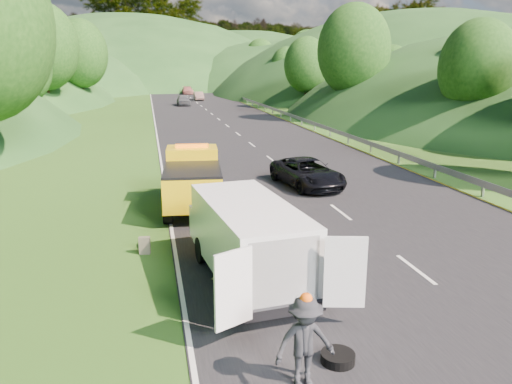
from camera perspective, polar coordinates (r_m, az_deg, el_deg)
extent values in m
plane|color=#38661E|center=(16.25, 4.92, -7.00)|extent=(320.00, 320.00, 0.00)
cube|color=black|center=(55.27, -4.28, 8.29)|extent=(14.00, 200.00, 0.02)
cube|color=gray|center=(68.82, 0.36, 9.53)|extent=(0.06, 140.00, 1.52)
cylinder|color=black|center=(23.13, -9.56, 0.69)|extent=(0.44, 1.03, 1.01)
cylinder|color=black|center=(23.12, -4.82, 0.84)|extent=(0.44, 1.03, 1.01)
cylinder|color=black|center=(19.24, -10.04, -2.14)|extent=(0.44, 1.03, 1.01)
cylinder|color=black|center=(19.23, -4.33, -1.97)|extent=(0.44, 1.03, 1.01)
cube|color=yellow|center=(22.06, -7.27, 2.66)|extent=(2.30, 1.80, 1.91)
cube|color=yellow|center=(19.91, -7.25, 0.62)|extent=(2.51, 3.61, 1.31)
cube|color=black|center=(19.75, -7.31, 2.61)|extent=(2.51, 3.61, 0.10)
cube|color=black|center=(23.36, -7.22, 1.93)|extent=(2.11, 1.38, 0.71)
cube|color=black|center=(23.99, -7.21, 1.77)|extent=(2.13, 0.39, 0.50)
cube|color=yellow|center=(23.57, -7.27, 3.67)|extent=(2.08, 0.97, 1.10)
cube|color=orange|center=(21.88, -7.35, 5.24)|extent=(1.43, 0.38, 0.16)
cube|color=black|center=(22.69, -7.29, 3.89)|extent=(1.91, 0.25, 0.91)
cylinder|color=black|center=(15.44, -6.15, -6.61)|extent=(0.39, 0.84, 0.81)
cylinder|color=black|center=(15.89, 0.28, -5.89)|extent=(0.39, 0.84, 0.81)
cylinder|color=black|center=(12.39, -2.56, -12.07)|extent=(0.39, 0.84, 0.81)
cylinder|color=black|center=(12.95, 5.32, -10.87)|extent=(0.39, 0.84, 0.81)
cube|color=white|center=(13.68, -0.84, -5.06)|extent=(2.66, 5.45, 1.87)
cube|color=white|center=(16.33, -3.83, -3.30)|extent=(2.11, 1.13, 1.01)
cube|color=black|center=(15.91, -3.69, -0.75)|extent=(1.89, 0.55, 0.84)
cube|color=black|center=(11.43, 3.18, -9.14)|extent=(1.71, 0.30, 1.61)
cube|color=white|center=(10.65, -2.58, -10.98)|extent=(0.88, 0.48, 1.71)
cube|color=white|center=(11.58, 10.14, -9.03)|extent=(0.95, 0.28, 1.71)
cube|color=black|center=(11.74, 3.31, -13.39)|extent=(2.02, 0.38, 0.25)
imported|color=silver|center=(16.77, -5.20, -6.31)|extent=(0.69, 0.78, 1.75)
imported|color=tan|center=(14.25, -4.12, -10.17)|extent=(0.68, 0.65, 1.10)
cube|color=#514D3D|center=(16.46, -12.61, -5.97)|extent=(0.37, 0.24, 0.56)
cylinder|color=black|center=(10.91, 9.31, -18.70)|extent=(0.71, 0.71, 0.20)
imported|color=black|center=(24.93, 5.85, 0.63)|extent=(3.02, 5.22, 1.37)
imported|color=#4B4C50|center=(74.29, -8.26, 9.75)|extent=(1.83, 4.56, 1.55)
imported|color=brown|center=(84.80, -6.55, 10.37)|extent=(1.45, 4.15, 1.37)
imported|color=#A75C53|center=(101.93, -7.80, 11.01)|extent=(2.06, 5.07, 1.47)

